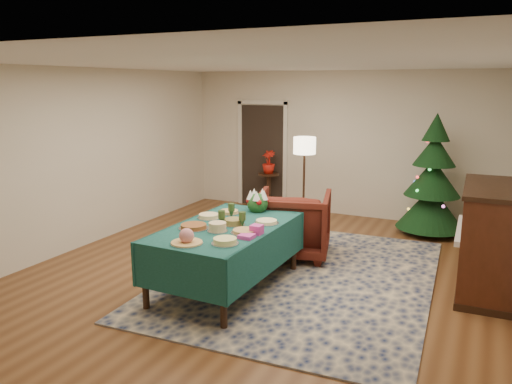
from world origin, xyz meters
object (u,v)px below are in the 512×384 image
at_px(floor_lamp, 304,151).
at_px(piano, 490,241).
at_px(armchair, 293,221).
at_px(christmas_tree, 433,181).
at_px(buffet_table, 226,238).
at_px(gift_box, 257,230).
at_px(potted_plant, 269,167).
at_px(side_table, 269,192).

bearing_deg(floor_lamp, piano, -29.53).
bearing_deg(armchair, christmas_tree, -143.79).
bearing_deg(buffet_table, christmas_tree, 60.77).
distance_m(gift_box, piano, 2.79).
distance_m(buffet_table, potted_plant, 3.96).
height_order(gift_box, armchair, armchair).
xyz_separation_m(potted_plant, christmas_tree, (3.09, -0.30, 0.04)).
relative_size(floor_lamp, side_table, 2.14).
bearing_deg(buffet_table, piano, 24.04).
xyz_separation_m(armchair, potted_plant, (-1.43, 2.32, 0.34)).
xyz_separation_m(gift_box, floor_lamp, (-0.57, 3.10, 0.49)).
height_order(side_table, christmas_tree, christmas_tree).
bearing_deg(gift_box, christmas_tree, 67.86).
bearing_deg(gift_box, piano, 30.76).
distance_m(side_table, christmas_tree, 3.15).
distance_m(side_table, potted_plant, 0.50).
bearing_deg(side_table, piano, -32.13).
distance_m(christmas_tree, piano, 2.41).
distance_m(buffet_table, gift_box, 0.54).
height_order(buffet_table, piano, piano).
height_order(armchair, side_table, armchair).
xyz_separation_m(armchair, piano, (2.57, -0.19, 0.11)).
relative_size(armchair, side_table, 1.42).
bearing_deg(piano, buffet_table, -155.96).
bearing_deg(christmas_tree, armchair, -129.40).
xyz_separation_m(buffet_table, christmas_tree, (1.95, 3.49, 0.26)).
relative_size(buffet_table, side_table, 2.81).
bearing_deg(piano, armchair, 175.79).
relative_size(armchair, christmas_tree, 0.52).
bearing_deg(buffet_table, armchair, 78.76).
bearing_deg(armchair, buffet_table, 64.37).
bearing_deg(side_table, christmas_tree, -5.55).
relative_size(side_table, christmas_tree, 0.37).
bearing_deg(buffet_table, floor_lamp, 91.88).
xyz_separation_m(buffet_table, gift_box, (0.47, -0.14, 0.21)).
bearing_deg(potted_plant, piano, -32.13).
bearing_deg(christmas_tree, floor_lamp, -165.38).
bearing_deg(floor_lamp, potted_plant, 141.23).
bearing_deg(christmas_tree, buffet_table, -119.23).
distance_m(floor_lamp, side_table, 1.65).
xyz_separation_m(floor_lamp, piano, (2.96, -1.68, -0.70)).
xyz_separation_m(armchair, floor_lamp, (-0.39, 1.49, 0.81)).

